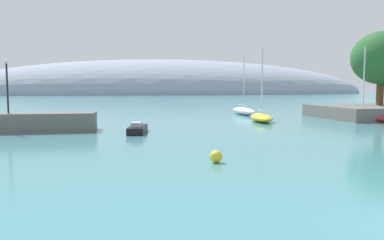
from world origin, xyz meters
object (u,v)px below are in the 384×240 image
at_px(tree_clump_shore, 382,58).
at_px(sailboat_white_mid_mooring, 243,111).
at_px(mooring_buoy_yellow, 216,156).
at_px(motorboat_black_foreground, 138,129).
at_px(sailboat_yellow_outer_mooring, 261,117).
at_px(harbor_lamp_post, 7,81).
at_px(sailboat_red_near_shore, 362,117).

bearing_deg(tree_clump_shore, sailboat_white_mid_mooring, 153.33).
bearing_deg(mooring_buoy_yellow, motorboat_black_foreground, 103.09).
xyz_separation_m(sailboat_yellow_outer_mooring, harbor_lamp_post, (-26.70, -5.22, 4.12)).
bearing_deg(motorboat_black_foreground, sailboat_yellow_outer_mooring, 128.56).
xyz_separation_m(tree_clump_shore, harbor_lamp_post, (-45.11, -8.00, -3.36)).
height_order(motorboat_black_foreground, mooring_buoy_yellow, motorboat_black_foreground).
height_order(sailboat_white_mid_mooring, motorboat_black_foreground, sailboat_white_mid_mooring).
xyz_separation_m(sailboat_yellow_outer_mooring, motorboat_black_foreground, (-15.27, -8.07, -0.20)).
xyz_separation_m(sailboat_white_mid_mooring, mooring_buoy_yellow, (-13.75, -33.43, -0.24)).
relative_size(sailboat_red_near_shore, sailboat_yellow_outer_mooring, 1.02).
distance_m(sailboat_yellow_outer_mooring, harbor_lamp_post, 27.51).
xyz_separation_m(mooring_buoy_yellow, harbor_lamp_post, (-14.73, 17.08, 4.33)).
bearing_deg(sailboat_white_mid_mooring, sailboat_yellow_outer_mooring, -10.43).
distance_m(sailboat_white_mid_mooring, motorboat_black_foreground, 25.69).
relative_size(sailboat_white_mid_mooring, harbor_lamp_post, 1.78).
bearing_deg(sailboat_white_mid_mooring, tree_clump_shore, 62.03).
distance_m(tree_clump_shore, harbor_lamp_post, 45.94).
distance_m(sailboat_white_mid_mooring, mooring_buoy_yellow, 36.15).
height_order(sailboat_white_mid_mooring, mooring_buoy_yellow, sailboat_white_mid_mooring).
height_order(tree_clump_shore, mooring_buoy_yellow, tree_clump_shore).
bearing_deg(motorboat_black_foreground, mooring_buoy_yellow, 23.78).
distance_m(sailboat_yellow_outer_mooring, motorboat_black_foreground, 17.28).
bearing_deg(harbor_lamp_post, sailboat_red_near_shore, 4.70).
bearing_deg(mooring_buoy_yellow, sailboat_red_near_shore, 39.97).
distance_m(tree_clump_shore, sailboat_yellow_outer_mooring, 20.07).
distance_m(motorboat_black_foreground, harbor_lamp_post, 12.54).
bearing_deg(tree_clump_shore, sailboat_yellow_outer_mooring, -171.41).
relative_size(sailboat_red_near_shore, sailboat_white_mid_mooring, 1.03).
distance_m(motorboat_black_foreground, mooring_buoy_yellow, 14.61).
height_order(tree_clump_shore, harbor_lamp_post, tree_clump_shore).
xyz_separation_m(tree_clump_shore, mooring_buoy_yellow, (-30.38, -25.08, -7.69)).
xyz_separation_m(tree_clump_shore, motorboat_black_foreground, (-33.69, -10.85, -7.68)).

